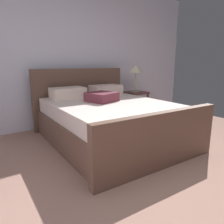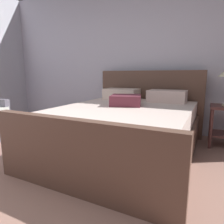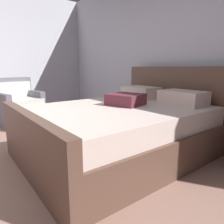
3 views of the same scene
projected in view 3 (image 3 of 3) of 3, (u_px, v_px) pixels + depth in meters
name	position (u px, v px, depth m)	size (l,w,h in m)	color
wall_back	(177.00, 50.00, 3.33)	(6.24, 0.12, 2.74)	silver
bed	(123.00, 128.00, 2.64)	(1.85, 2.29, 1.11)	brown
armchair	(19.00, 107.00, 4.02)	(0.82, 0.81, 0.90)	slate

